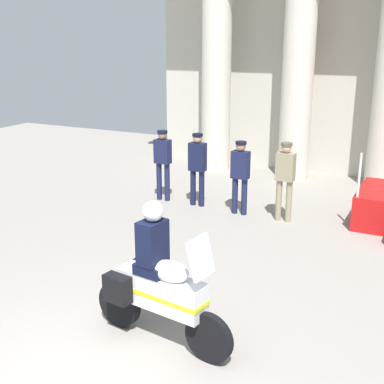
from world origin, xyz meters
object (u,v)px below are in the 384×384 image
at_px(officer_in_row_1, 197,164).
at_px(officer_in_row_2, 240,172).
at_px(motorcycle_with_rider, 156,285).
at_px(officer_in_row_3, 285,175).
at_px(officer_in_row_0, 163,159).

distance_m(officer_in_row_1, officer_in_row_2, 1.11).
xyz_separation_m(officer_in_row_2, motorcycle_with_rider, (0.89, -5.16, -0.17)).
bearing_deg(motorcycle_with_rider, officer_in_row_1, 119.18).
bearing_deg(officer_in_row_2, officer_in_row_1, -4.27).
height_order(officer_in_row_3, motorcycle_with_rider, motorcycle_with_rider).
xyz_separation_m(officer_in_row_1, officer_in_row_2, (1.10, -0.12, -0.04)).
height_order(officer_in_row_2, motorcycle_with_rider, motorcycle_with_rider).
xyz_separation_m(officer_in_row_0, officer_in_row_3, (3.03, -0.15, 0.00)).
xyz_separation_m(officer_in_row_0, motorcycle_with_rider, (2.92, -5.30, -0.21)).
height_order(officer_in_row_1, motorcycle_with_rider, motorcycle_with_rider).
relative_size(officer_in_row_3, motorcycle_with_rider, 0.82).
height_order(officer_in_row_0, officer_in_row_2, officer_in_row_0).
relative_size(officer_in_row_2, officer_in_row_3, 0.96).
relative_size(officer_in_row_0, officer_in_row_2, 1.03).
height_order(officer_in_row_1, officer_in_row_2, officer_in_row_1).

